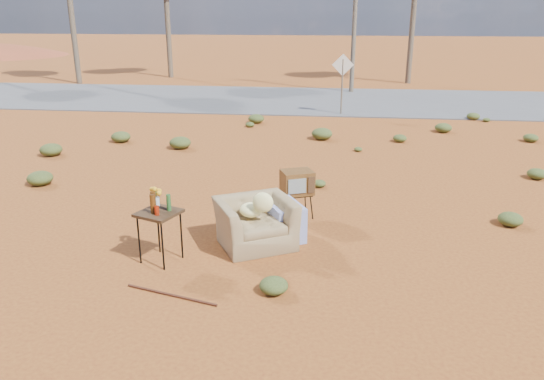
# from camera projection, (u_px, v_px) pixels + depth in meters

# --- Properties ---
(ground) EXTENTS (140.00, 140.00, 0.00)m
(ground) POSITION_uv_depth(u_px,v_px,m) (250.00, 256.00, 8.44)
(ground) COLOR #92531D
(ground) RESTS_ON ground
(highway) EXTENTS (140.00, 7.00, 0.04)m
(highway) POSITION_uv_depth(u_px,v_px,m) (305.00, 100.00, 22.51)
(highway) COLOR #565659
(highway) RESTS_ON ground
(armchair) EXTENTS (1.56, 1.46, 1.05)m
(armchair) POSITION_uv_depth(u_px,v_px,m) (261.00, 216.00, 8.74)
(armchair) COLOR olive
(armchair) RESTS_ON ground
(tv_unit) EXTENTS (0.69, 0.62, 0.90)m
(tv_unit) POSITION_uv_depth(u_px,v_px,m) (297.00, 183.00, 9.81)
(tv_unit) COLOR black
(tv_unit) RESTS_ON ground
(side_table) EXTENTS (0.74, 0.74, 1.14)m
(side_table) POSITION_uv_depth(u_px,v_px,m) (158.00, 209.00, 8.07)
(side_table) COLOR #342113
(side_table) RESTS_ON ground
(rusty_bar) EXTENTS (1.37, 0.42, 0.04)m
(rusty_bar) POSITION_uv_depth(u_px,v_px,m) (171.00, 295.00, 7.27)
(rusty_bar) COLOR #4C1F14
(rusty_bar) RESTS_ON ground
(road_sign) EXTENTS (0.78, 0.06, 2.19)m
(road_sign) POSITION_uv_depth(u_px,v_px,m) (343.00, 73.00, 19.05)
(road_sign) COLOR brown
(road_sign) RESTS_ON ground
(scrub_patch) EXTENTS (17.49, 8.07, 0.33)m
(scrub_patch) POSITION_uv_depth(u_px,v_px,m) (244.00, 167.00, 12.62)
(scrub_patch) COLOR #495625
(scrub_patch) RESTS_ON ground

